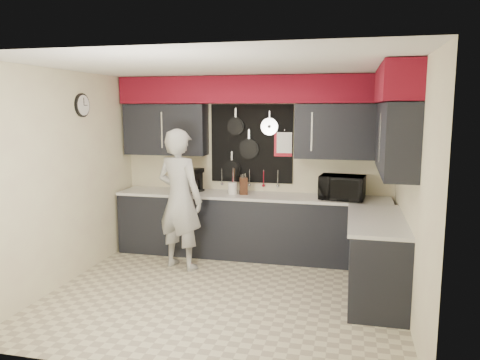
% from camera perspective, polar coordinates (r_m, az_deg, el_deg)
% --- Properties ---
extents(ground, '(4.00, 4.00, 0.00)m').
position_cam_1_polar(ground, '(5.61, -1.89, -13.70)').
color(ground, beige).
rests_on(ground, ground).
extents(back_wall_assembly, '(4.00, 0.36, 2.60)m').
position_cam_1_polar(back_wall_assembly, '(6.74, 1.69, 7.62)').
color(back_wall_assembly, '#EDECB7').
rests_on(back_wall_assembly, ground).
extents(right_wall_assembly, '(0.36, 3.50, 2.60)m').
position_cam_1_polar(right_wall_assembly, '(5.29, 18.66, 6.12)').
color(right_wall_assembly, '#EDECB7').
rests_on(right_wall_assembly, ground).
extents(left_wall_assembly, '(0.05, 3.50, 2.60)m').
position_cam_1_polar(left_wall_assembly, '(6.10, -20.32, 0.58)').
color(left_wall_assembly, '#EDECB7').
rests_on(left_wall_assembly, ground).
extents(base_cabinets, '(3.95, 2.20, 0.92)m').
position_cam_1_polar(base_cabinets, '(6.42, 5.01, -6.50)').
color(base_cabinets, black).
rests_on(base_cabinets, ground).
extents(microwave, '(0.63, 0.47, 0.33)m').
position_cam_1_polar(microwave, '(6.46, 12.32, -0.89)').
color(microwave, black).
rests_on(microwave, base_cabinets).
extents(knife_block, '(0.14, 0.14, 0.24)m').
position_cam_1_polar(knife_block, '(6.68, 0.43, -0.76)').
color(knife_block, '#391A12').
rests_on(knife_block, base_cabinets).
extents(utensil_crock, '(0.13, 0.13, 0.17)m').
position_cam_1_polar(utensil_crock, '(6.72, -0.90, -0.99)').
color(utensil_crock, white).
rests_on(utensil_crock, base_cabinets).
extents(coffee_maker, '(0.25, 0.28, 0.35)m').
position_cam_1_polar(coffee_maker, '(6.95, -5.48, 0.07)').
color(coffee_maker, black).
rests_on(coffee_maker, base_cabinets).
extents(person, '(0.79, 0.64, 1.88)m').
position_cam_1_polar(person, '(6.28, -7.36, -2.35)').
color(person, beige).
rests_on(person, ground).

